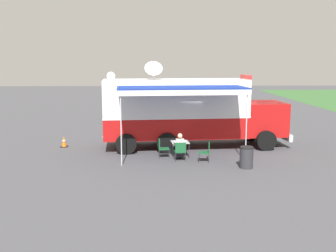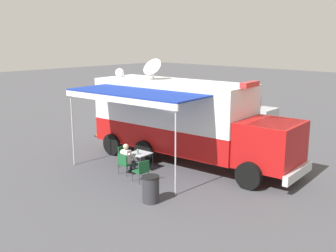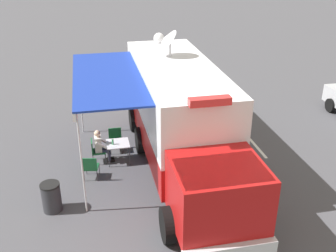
% 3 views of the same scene
% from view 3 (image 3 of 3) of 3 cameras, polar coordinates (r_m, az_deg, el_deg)
% --- Properties ---
extents(ground_plane, '(100.00, 100.00, 0.00)m').
position_cam_3_polar(ground_plane, '(14.93, 1.13, -4.21)').
color(ground_plane, '#47474C').
extents(lot_stripe, '(0.51, 4.79, 0.01)m').
position_cam_3_polar(lot_stripe, '(17.10, 10.61, -0.63)').
color(lot_stripe, silver).
rests_on(lot_stripe, ground).
extents(command_truck, '(5.48, 9.66, 4.53)m').
position_cam_3_polar(command_truck, '(13.40, 1.78, 1.47)').
color(command_truck, '#B71414').
rests_on(command_truck, ground).
extents(folding_table, '(0.86, 0.86, 0.73)m').
position_cam_3_polar(folding_table, '(14.36, -7.19, -2.64)').
color(folding_table, silver).
rests_on(folding_table, ground).
extents(water_bottle, '(0.07, 0.07, 0.22)m').
position_cam_3_polar(water_bottle, '(14.22, -7.93, -2.24)').
color(water_bottle, '#3F9959').
rests_on(water_bottle, folding_table).
extents(folding_chair_at_table, '(0.52, 0.52, 0.87)m').
position_cam_3_polar(folding_chair_at_table, '(14.50, -10.32, -3.30)').
color(folding_chair_at_table, '#19562D').
rests_on(folding_chair_at_table, ground).
extents(folding_chair_beside_table, '(0.52, 0.52, 0.87)m').
position_cam_3_polar(folding_chair_beside_table, '(15.19, -7.55, -1.70)').
color(folding_chair_beside_table, '#19562D').
rests_on(folding_chair_beside_table, ground).
extents(folding_chair_spare_by_truck, '(0.54, 0.54, 0.87)m').
position_cam_3_polar(folding_chair_spare_by_truck, '(13.51, -11.05, -5.65)').
color(folding_chair_spare_by_truck, '#19562D').
rests_on(folding_chair_spare_by_truck, ground).
extents(seated_responder, '(0.68, 0.58, 1.25)m').
position_cam_3_polar(seated_responder, '(14.43, -9.61, -2.75)').
color(seated_responder, silver).
rests_on(seated_responder, ground).
extents(trash_bin, '(0.57, 0.57, 0.91)m').
position_cam_3_polar(trash_bin, '(12.38, -16.37, -9.75)').
color(trash_bin, '#2D2D33').
rests_on(trash_bin, ground).
extents(traffic_cone, '(0.36, 0.36, 0.58)m').
position_cam_3_polar(traffic_cone, '(20.03, -0.49, 4.62)').
color(traffic_cone, black).
rests_on(traffic_cone, ground).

